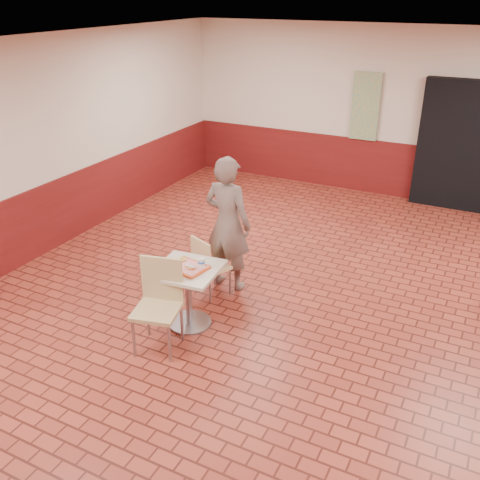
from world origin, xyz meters
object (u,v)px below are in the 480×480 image
at_px(main_table, 188,287).
at_px(serving_tray, 187,267).
at_px(chair_main_back, 208,264).
at_px(paper_cup, 201,262).
at_px(long_john_donut, 190,267).
at_px(chair_main_front, 159,300).
at_px(customer, 228,224).
at_px(ring_donut, 182,259).

distance_m(main_table, serving_tray, 0.25).
relative_size(chair_main_back, paper_cup, 8.23).
distance_m(main_table, long_john_donut, 0.29).
bearing_deg(main_table, chair_main_back, 100.84).
height_order(chair_main_front, chair_main_back, chair_main_front).
distance_m(chair_main_front, chair_main_back, 1.12).
bearing_deg(long_john_donut, chair_main_back, 105.36).
bearing_deg(main_table, long_john_donut, -32.02).
relative_size(chair_main_back, long_john_donut, 5.69).
relative_size(chair_main_front, customer, 0.57).
height_order(main_table, long_john_donut, long_john_donut).
distance_m(main_table, ring_donut, 0.32).
bearing_deg(chair_main_back, chair_main_front, 115.52).
distance_m(main_table, chair_main_front, 0.47).
xyz_separation_m(customer, ring_donut, (-0.10, -0.91, -0.10)).
height_order(chair_main_back, paper_cup, paper_cup).
xyz_separation_m(chair_main_front, ring_donut, (-0.05, 0.54, 0.22)).
xyz_separation_m(main_table, long_john_donut, (0.07, -0.04, 0.28)).
bearing_deg(customer, chair_main_front, 92.35).
distance_m(main_table, chair_main_back, 0.66).
xyz_separation_m(ring_donut, long_john_donut, (0.18, -0.13, 0.00)).
height_order(chair_main_front, paper_cup, chair_main_front).
xyz_separation_m(customer, paper_cup, (0.16, -0.93, -0.06)).
xyz_separation_m(main_table, chair_main_back, (-0.12, 0.65, -0.04)).
bearing_deg(ring_donut, paper_cup, -3.38).
xyz_separation_m(chair_main_back, ring_donut, (0.00, -0.56, 0.32)).
distance_m(chair_main_back, long_john_donut, 0.79).
bearing_deg(customer, serving_tray, 95.64).
bearing_deg(paper_cup, serving_tray, -153.57).
bearing_deg(ring_donut, long_john_donut, -34.42).
relative_size(customer, long_john_donut, 12.35).
xyz_separation_m(main_table, chair_main_front, (-0.07, -0.46, 0.06)).
relative_size(chair_main_front, paper_cup, 10.21).
distance_m(serving_tray, paper_cup, 0.17).
relative_size(customer, serving_tray, 4.15).
xyz_separation_m(serving_tray, long_john_donut, (0.07, -0.04, 0.03)).
bearing_deg(ring_donut, serving_tray, -35.67).
relative_size(main_table, customer, 0.42).
distance_m(customer, serving_tray, 1.01).
relative_size(chair_main_front, serving_tray, 2.37).
xyz_separation_m(serving_tray, paper_cup, (0.14, 0.07, 0.06)).
height_order(customer, paper_cup, customer).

